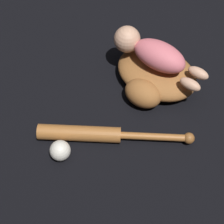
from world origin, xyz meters
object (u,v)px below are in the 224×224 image
Objects in this scene: baseball_bat at (96,134)px; baseball at (60,151)px; baseball_glove at (154,76)px; baby_figure at (152,53)px.

baseball is at bearing 41.62° from baseball_bat.
baby_figure is (0.02, -0.03, 0.09)m from baseball_glove.
baseball_glove is at bearing -125.74° from baseball.
baseball is at bearing 58.44° from baby_figure.
baseball_glove reaches higher than baseball.
baby_figure is at bearing -114.94° from baseball_bat.
baseball_bat is (0.16, 0.28, -0.02)m from baseball_glove.
baby_figure is 5.15× the size of baseball.
baseball_glove is 0.10m from baby_figure.
baseball_bat is at bearing -138.38° from baseball.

